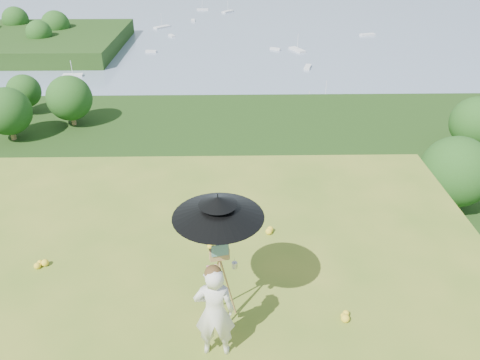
{
  "coord_description": "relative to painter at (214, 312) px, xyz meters",
  "views": [
    {
      "loc": [
        2.05,
        -4.1,
        5.6
      ],
      "look_at": [
        2.19,
        3.64,
        1.18
      ],
      "focal_mm": 35.0,
      "sensor_mm": 36.0,
      "label": 1
    }
  ],
  "objects": [
    {
      "name": "slope_trees",
      "position": [
        -1.78,
        34.36,
        -15.78
      ],
      "size": [
        110.0,
        50.0,
        6.0
      ],
      "primitive_type": null,
      "color": "#254A16",
      "rests_on": "forest_slope"
    },
    {
      "name": "forest_slope",
      "position": [
        -1.78,
        34.36,
        -29.78
      ],
      "size": [
        140.0,
        56.0,
        22.0
      ],
      "primitive_type": "cube",
      "color": "black",
      "rests_on": "bay_water"
    },
    {
      "name": "shoreline_tier",
      "position": [
        -1.78,
        74.36,
        -36.78
      ],
      "size": [
        170.0,
        28.0,
        8.0
      ],
      "primitive_type": "cube",
      "color": "#6D6657",
      "rests_on": "bay_water"
    },
    {
      "name": "bay_water",
      "position": [
        -1.78,
        239.36,
        -34.78
      ],
      "size": [
        700.0,
        700.0,
        0.0
      ],
      "primitive_type": "plane",
      "color": "slate",
      "rests_on": "ground"
    },
    {
      "name": "painter",
      "position": [
        0.0,
        0.0,
        0.0
      ],
      "size": [
        0.58,
        0.38,
        1.56
      ],
      "primitive_type": "imported",
      "rotation": [
        0.0,
        0.0,
        3.12
      ],
      "color": "beige",
      "rests_on": "ground"
    },
    {
      "name": "moored_boats",
      "position": [
        -14.28,
        160.36,
        -34.43
      ],
      "size": [
        140.0,
        140.0,
        0.7
      ],
      "primitive_type": null,
      "color": "silver",
      "rests_on": "bay_water"
    },
    {
      "name": "harbor_town",
      "position": [
        -1.78,
        74.36,
        -30.28
      ],
      "size": [
        110.0,
        22.0,
        5.0
      ],
      "primitive_type": null,
      "color": "silver",
      "rests_on": "shoreline_tier"
    },
    {
      "name": "field_easel",
      "position": [
        0.07,
        0.61,
        -0.02
      ],
      "size": [
        0.69,
        0.69,
        1.52
      ],
      "primitive_type": null,
      "rotation": [
        0.0,
        0.0,
        0.22
      ],
      "color": "#A67645",
      "rests_on": "ground"
    },
    {
      "name": "painter_cap",
      "position": [
        0.0,
        0.0,
        0.74
      ],
      "size": [
        0.27,
        0.31,
        0.1
      ],
      "primitive_type": null,
      "rotation": [
        0.0,
        0.0,
        0.21
      ],
      "color": "#DC7886",
      "rests_on": "painter"
    },
    {
      "name": "sun_umbrella",
      "position": [
        0.06,
        0.64,
        1.0
      ],
      "size": [
        1.46,
        1.46,
        1.06
      ],
      "primitive_type": null,
      "rotation": [
        0.0,
        0.0,
        0.15
      ],
      "color": "black",
      "rests_on": "field_easel"
    }
  ]
}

